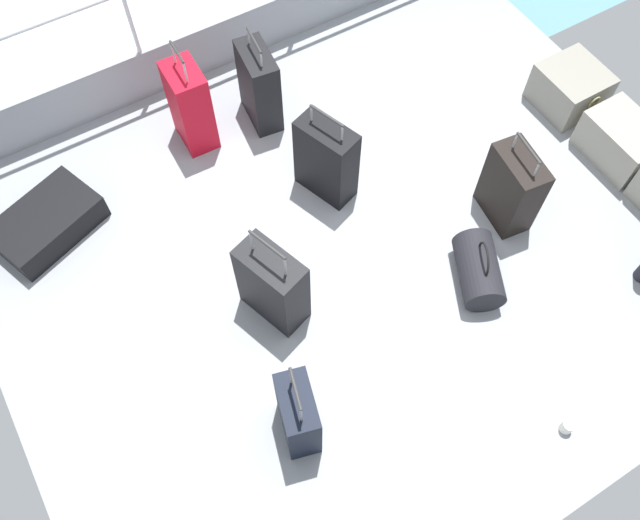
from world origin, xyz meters
The scene contains 13 objects.
ground_plane centered at (0.00, 0.00, -0.03)m, with size 4.40×5.20×0.06m, color gray.
gunwale_port centered at (-2.17, 0.00, 0.23)m, with size 0.06×5.20×0.45m, color gray.
cargo_crate_0 centered at (-0.30, 2.20, 0.17)m, with size 0.53×0.47×0.35m.
cargo_crate_1 centered at (0.32, 2.17, 0.17)m, with size 0.62×0.40×0.35m.
suitcase_0 centered at (0.92, -1.05, 0.29)m, with size 0.41×0.29×0.79m.
suitcase_1 centered at (-0.59, 0.06, 0.34)m, with size 0.49×0.36×0.82m.
suitcase_2 centered at (0.29, 1.07, 0.32)m, with size 0.46×0.29×0.78m.
suitcase_3 centered at (0.10, -0.77, 0.33)m, with size 0.51×0.37×0.86m.
suitcase_4 centered at (-1.47, -0.02, 0.33)m, with size 0.45×0.27×0.81m.
suitcase_5 centered at (-1.54, -0.58, 0.36)m, with size 0.37×0.26×0.92m.
suitcase_6 centered at (-1.29, -1.89, 0.11)m, with size 0.69×0.86×0.22m.
duffel_bag centered at (0.65, 0.55, 0.15)m, with size 0.59×0.48×0.42m.
paper_cup centered at (1.79, 0.39, 0.05)m, with size 0.08×0.08×0.10m, color white.
Camera 1 is at (1.93, -1.51, 4.18)m, focal length 37.06 mm.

